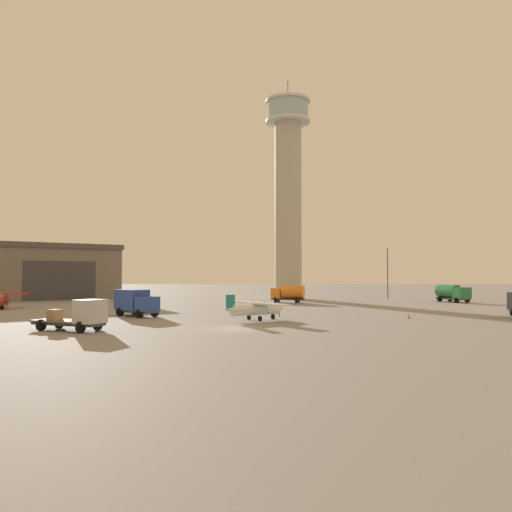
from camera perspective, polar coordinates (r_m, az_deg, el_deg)
The scene contains 10 objects.
ground_plane at distance 46.29m, azimuth -2.56°, elevation -8.14°, with size 400.00×400.00×0.00m, color gray.
control_tower at distance 103.90m, azimuth 3.62°, elevation 7.83°, with size 9.02×9.02×44.36m.
hangar at distance 111.19m, azimuth -22.29°, elevation -1.63°, with size 31.11×29.72×10.78m.
airplane_white at distance 54.04m, azimuth -0.10°, elevation -5.88°, with size 7.16×8.66×2.79m.
truck_flatbed_silver at distance 46.55m, azimuth -19.26°, elevation -6.36°, with size 7.07×4.90×2.75m.
truck_box_blue at distance 60.86m, azimuth -13.40°, elevation -5.03°, with size 5.93×5.93×3.09m.
truck_fuel_tanker_green at distance 95.30m, azimuth 21.17°, elevation -3.84°, with size 4.56×6.85×3.04m.
truck_fuel_tanker_orange at distance 86.99m, azimuth 3.69°, elevation -4.19°, with size 5.96×4.12×2.96m.
light_post_west at distance 104.36m, azimuth 14.56°, elevation -1.37°, with size 0.44×0.44×10.28m.
traffic_cone_near_left at distance 59.32m, azimuth 16.74°, elevation -6.41°, with size 0.36×0.36×0.64m.
Camera 1 is at (0.87, -46.02, 4.94)m, focal length 35.61 mm.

